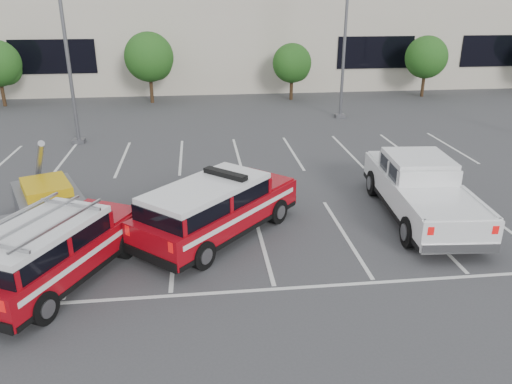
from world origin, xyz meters
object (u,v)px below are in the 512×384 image
convention_building (217,25)px  fire_chief_suv (216,212)px  tree_right (427,59)px  ladder_suv (54,255)px  tree_mid_right (293,64)px  light_pole_mid (345,31)px  white_pickup (420,195)px  light_pole_left (65,39)px  utility_rig (45,203)px  tree_mid_left (150,59)px

convention_building → fire_chief_suv: (-1.55, -31.46, -3.88)m
tree_right → ladder_suv: (-20.80, -23.85, -1.95)m
tree_mid_right → convention_building: bearing=116.6°
light_pole_mid → ladder_suv: size_ratio=1.84×
convention_building → white_pickup: (5.44, -30.73, -3.91)m
convention_building → light_pole_mid: convention_building is taller
tree_right → light_pole_left: light_pole_left is taller
light_pole_left → utility_rig: (0.92, -9.59, -4.61)m
tree_mid_right → light_pole_mid: (1.91, -6.05, 2.68)m
tree_mid_left → convention_building: bearing=62.6°
light_pole_mid → convention_building: bearing=113.3°
fire_chief_suv → white_pickup: fire_chief_suv is taller
light_pole_left → utility_rig: bearing=-84.5°
ladder_suv → tree_mid_left: bearing=115.0°
tree_mid_left → fire_chief_suv: 22.04m
light_pole_mid → ladder_suv: 22.31m
fire_chief_suv → light_pole_left: bearing=162.7°
tree_right → utility_rig: bearing=-138.5°
tree_right → ladder_suv: size_ratio=0.80×
tree_mid_left → ladder_suv: (-0.80, -23.85, -2.22)m
tree_mid_left → tree_mid_right: size_ratio=1.21×
utility_rig → fire_chief_suv: bearing=-43.0°
fire_chief_suv → utility_rig: utility_rig is taller
convention_building → light_pole_mid: 17.27m
light_pole_mid → ladder_suv: (-12.71, -17.81, -4.37)m
light_pole_left → fire_chief_suv: 14.04m
convention_building → light_pole_left: size_ratio=5.86×
light_pole_left → white_pickup: 17.96m
tree_mid_right → white_pickup: size_ratio=0.59×
white_pickup → convention_building: bearing=104.6°
convention_building → utility_rig: convention_building is taller
tree_mid_left → tree_right: size_ratio=1.10×
light_pole_mid → utility_rig: bearing=-136.0°
convention_building → tree_right: size_ratio=13.58×
fire_chief_suv → white_pickup: 7.03m
light_pole_mid → tree_right: bearing=36.8°
tree_mid_left → light_pole_left: bearing=-107.1°
utility_rig → light_pole_left: bearing=71.9°
light_pole_left → ladder_suv: size_ratio=1.84×
tree_mid_left → tree_right: (20.00, -0.00, -0.27)m
light_pole_left → utility_rig: 10.68m
convention_building → tree_mid_left: size_ratio=12.38×
convention_building → utility_rig: size_ratio=14.72×
tree_mid_right → light_pole_mid: bearing=-72.5°
light_pole_mid → utility_rig: (-14.08, -13.59, -4.61)m
tree_mid_right → light_pole_mid: light_pole_mid is taller
tree_mid_right → ladder_suv: (-10.80, -23.85, -1.68)m
light_pole_mid → light_pole_left: bearing=-165.1°
tree_mid_right → light_pole_left: 16.72m
tree_right → light_pole_left: 25.30m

